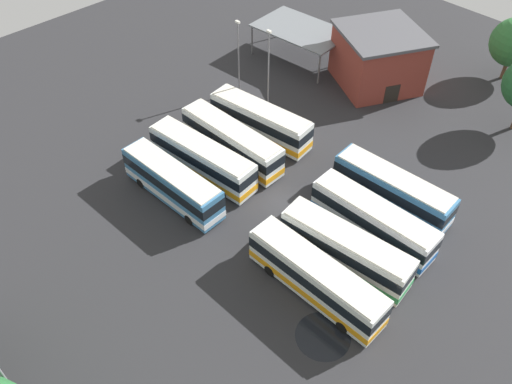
{
  "coord_description": "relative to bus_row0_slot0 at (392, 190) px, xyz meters",
  "views": [
    {
      "loc": [
        -22.72,
        25.2,
        34.81
      ],
      "look_at": [
        1.46,
        1.84,
        1.59
      ],
      "focal_mm": 37.11,
      "sensor_mm": 36.0,
      "label": 1
    }
  ],
  "objects": [
    {
      "name": "bus_row0_slot0",
      "position": [
        0.0,
        0.0,
        0.0
      ],
      "size": [
        11.26,
        3.34,
        3.62
      ],
      "color": "teal",
      "rests_on": "ground_plane"
    },
    {
      "name": "depot_building",
      "position": [
        13.25,
        -15.37,
        1.37
      ],
      "size": [
        12.0,
        11.96,
        6.52
      ],
      "color": "maroon",
      "rests_on": "ground_plane"
    },
    {
      "name": "bus_row1_slot1",
      "position": [
        15.05,
        5.66,
        0.0
      ],
      "size": [
        11.92,
        2.95,
        3.62
      ],
      "color": "silver",
      "rests_on": "ground_plane"
    },
    {
      "name": "bus_row1_slot3",
      "position": [
        14.32,
        13.51,
        -0.0
      ],
      "size": [
        11.12,
        3.16,
        3.62
      ],
      "color": "teal",
      "rests_on": "ground_plane"
    },
    {
      "name": "bus_row0_slot2",
      "position": [
        -1.37,
        8.24,
        -0.0
      ],
      "size": [
        11.33,
        4.0,
        3.62
      ],
      "color": "silver",
      "rests_on": "ground_plane"
    },
    {
      "name": "ground_plane",
      "position": [
        7.01,
        6.84,
        -1.91
      ],
      "size": [
        94.76,
        94.76,
        0.0
      ],
      "primitive_type": "plane",
      "color": "#28282B"
    },
    {
      "name": "puddle_centre_drain",
      "position": [
        -4.64,
        14.51,
        -1.91
      ],
      "size": [
        4.11,
        4.11,
        0.01
      ],
      "primitive_type": "cylinder",
      "color": "black",
      "rests_on": "ground_plane"
    },
    {
      "name": "bus_row0_slot3",
      "position": [
        -1.58,
        12.06,
        0.0
      ],
      "size": [
        11.9,
        2.92,
        3.62
      ],
      "color": "silver",
      "rests_on": "ground_plane"
    },
    {
      "name": "maintenance_shelter",
      "position": [
        23.21,
        -13.1,
        1.9
      ],
      "size": [
        11.5,
        7.75,
        3.98
      ],
      "color": "slate",
      "rests_on": "ground_plane"
    },
    {
      "name": "bus_row1_slot2",
      "position": [
        15.06,
        9.41,
        0.0
      ],
      "size": [
        11.86,
        3.83,
        3.62
      ],
      "color": "silver",
      "rests_on": "ground_plane"
    },
    {
      "name": "puddle_between_rows",
      "position": [
        0.79,
        -2.31,
        -1.91
      ],
      "size": [
        2.04,
        2.04,
        0.01
      ],
      "primitive_type": "cylinder",
      "color": "black",
      "rests_on": "ground_plane"
    },
    {
      "name": "lamp_post_by_building",
      "position": [
        22.93,
        -2.6,
        2.87
      ],
      "size": [
        0.56,
        0.28,
        8.73
      ],
      "color": "slate",
      "rests_on": "ground_plane"
    },
    {
      "name": "bus_row0_slot1",
      "position": [
        -0.98,
        4.16,
        0.0
      ],
      "size": [
        11.34,
        3.08,
        3.62
      ],
      "color": "silver",
      "rests_on": "ground_plane"
    },
    {
      "name": "lamp_post_mid_lot",
      "position": [
        18.63,
        -2.96,
        3.08
      ],
      "size": [
        0.56,
        0.28,
        9.15
      ],
      "color": "slate",
      "rests_on": "ground_plane"
    },
    {
      "name": "bus_row1_slot0",
      "position": [
        15.41,
        1.36,
        0.0
      ],
      "size": [
        11.59,
        4.13,
        3.62
      ],
      "color": "silver",
      "rests_on": "ground_plane"
    }
  ]
}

